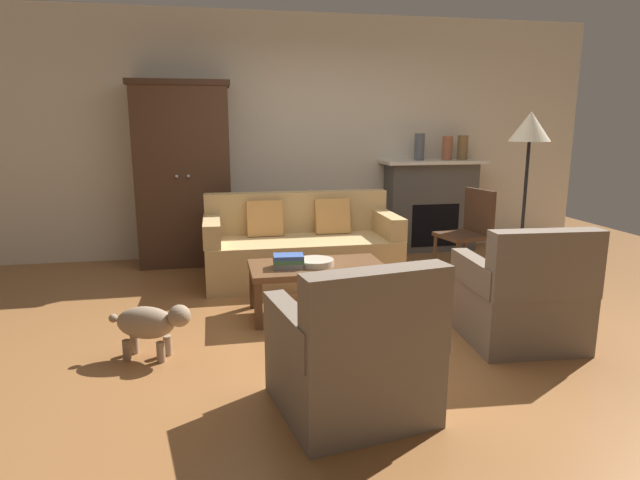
# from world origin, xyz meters

# --- Properties ---
(ground_plane) EXTENTS (9.60, 9.60, 0.00)m
(ground_plane) POSITION_xyz_m (0.00, 0.00, 0.00)
(ground_plane) COLOR #9E6638
(back_wall) EXTENTS (7.20, 0.10, 2.80)m
(back_wall) POSITION_xyz_m (0.00, 2.55, 1.40)
(back_wall) COLOR silver
(back_wall) RESTS_ON ground
(fireplace) EXTENTS (1.26, 0.48, 1.12)m
(fireplace) POSITION_xyz_m (1.55, 2.30, 0.57)
(fireplace) COLOR #4C4947
(fireplace) RESTS_ON ground
(armoire) EXTENTS (1.06, 0.57, 2.00)m
(armoire) POSITION_xyz_m (-1.40, 2.22, 1.01)
(armoire) COLOR #472D1E
(armoire) RESTS_ON ground
(couch) EXTENTS (1.93, 0.86, 0.86)m
(couch) POSITION_xyz_m (-0.24, 1.32, 0.32)
(couch) COLOR tan
(couch) RESTS_ON ground
(coffee_table) EXTENTS (1.10, 0.60, 0.42)m
(coffee_table) POSITION_xyz_m (-0.28, 0.28, 0.37)
(coffee_table) COLOR brown
(coffee_table) RESTS_ON ground
(fruit_bowl) EXTENTS (0.30, 0.30, 0.05)m
(fruit_bowl) POSITION_xyz_m (-0.30, 0.26, 0.45)
(fruit_bowl) COLOR beige
(fruit_bowl) RESTS_ON coffee_table
(book_stack) EXTENTS (0.26, 0.20, 0.11)m
(book_stack) POSITION_xyz_m (-0.52, 0.24, 0.47)
(book_stack) COLOR gray
(book_stack) RESTS_ON coffee_table
(mantel_vase_slate) EXTENTS (0.12, 0.12, 0.32)m
(mantel_vase_slate) POSITION_xyz_m (1.37, 2.28, 1.28)
(mantel_vase_slate) COLOR #565B66
(mantel_vase_slate) RESTS_ON fireplace
(mantel_vase_terracotta) EXTENTS (0.13, 0.13, 0.29)m
(mantel_vase_terracotta) POSITION_xyz_m (1.73, 2.28, 1.26)
(mantel_vase_terracotta) COLOR #A86042
(mantel_vase_terracotta) RESTS_ON fireplace
(mantel_vase_bronze) EXTENTS (0.13, 0.13, 0.29)m
(mantel_vase_bronze) POSITION_xyz_m (1.93, 2.28, 1.27)
(mantel_vase_bronze) COLOR olive
(mantel_vase_bronze) RESTS_ON fireplace
(armchair_near_left) EXTENTS (0.89, 0.89, 0.88)m
(armchair_near_left) POSITION_xyz_m (-0.39, -1.32, 0.32)
(armchair_near_left) COLOR #756656
(armchair_near_left) RESTS_ON ground
(armchair_near_right) EXTENTS (0.83, 0.82, 0.88)m
(armchair_near_right) POSITION_xyz_m (1.05, -0.61, 0.32)
(armchair_near_right) COLOR #756656
(armchair_near_right) RESTS_ON ground
(side_chair_wooden) EXTENTS (0.52, 0.52, 0.90)m
(side_chair_wooden) POSITION_xyz_m (1.48, 1.10, 0.51)
(side_chair_wooden) COLOR #472D1E
(side_chair_wooden) RESTS_ON ground
(floor_lamp) EXTENTS (0.36, 0.36, 1.66)m
(floor_lamp) POSITION_xyz_m (1.68, 0.46, 1.44)
(floor_lamp) COLOR black
(floor_lamp) RESTS_ON ground
(dog) EXTENTS (0.55, 0.32, 0.39)m
(dog) POSITION_xyz_m (-1.55, -0.37, 0.25)
(dog) COLOR gray
(dog) RESTS_ON ground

